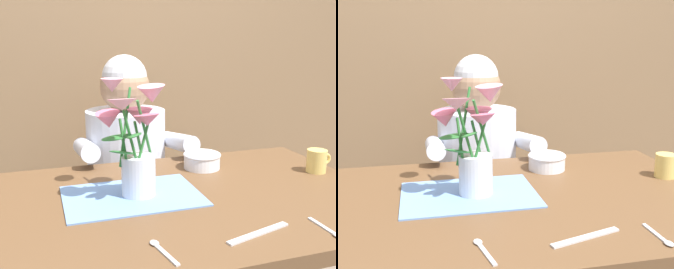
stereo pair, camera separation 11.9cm
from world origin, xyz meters
TOP-DOWN VIEW (x-y plane):
  - wood_panel_backdrop at (0.00, 1.05)m, footprint 4.00×0.10m
  - dining_table at (0.00, 0.00)m, footprint 1.20×0.80m
  - seated_person at (-0.04, 0.62)m, footprint 0.45×0.47m
  - striped_placemat at (-0.15, 0.04)m, footprint 0.40×0.28m
  - flower_vase at (-0.14, 0.05)m, footprint 0.24×0.22m
  - ceramic_bowl at (0.15, 0.24)m, footprint 0.14×0.14m
  - dinner_knife at (0.08, -0.28)m, footprint 0.19×0.07m
  - ceramic_mug at (0.52, 0.07)m, footprint 0.09×0.07m
  - spoon_0 at (-0.17, -0.28)m, footprint 0.04×0.12m
  - spoon_1 at (0.25, -0.33)m, footprint 0.02×0.12m

SIDE VIEW (x-z plane):
  - seated_person at x=-0.04m, z-range 0.00..1.13m
  - dining_table at x=0.00m, z-range 0.27..1.01m
  - striped_placemat at x=-0.15m, z-range 0.74..0.74m
  - dinner_knife at x=0.08m, z-range 0.74..0.74m
  - spoon_0 at x=-0.17m, z-range 0.74..0.75m
  - spoon_1 at x=0.25m, z-range 0.74..0.75m
  - ceramic_bowl at x=0.15m, z-range 0.74..0.80m
  - ceramic_mug at x=0.52m, z-range 0.74..0.82m
  - flower_vase at x=-0.14m, z-range 0.74..1.08m
  - wood_panel_backdrop at x=0.00m, z-range 0.00..2.50m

